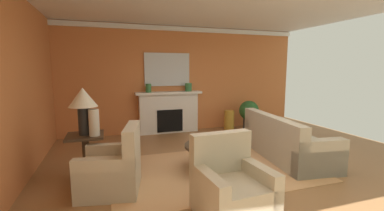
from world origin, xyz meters
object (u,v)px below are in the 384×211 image
at_px(armchair_facing_fireplace, 231,190).
at_px(side_table, 86,153).
at_px(potted_plant, 249,112).
at_px(vase_mantel_right, 188,87).
at_px(armchair_near_window, 113,170).
at_px(vase_tall_corner, 229,120).
at_px(table_lamp, 83,102).
at_px(mantel_mirror, 167,70).
at_px(vase_mantel_left, 148,88).
at_px(vase_on_side_table, 94,123).
at_px(fireplace, 169,113).
at_px(sofa, 285,143).
at_px(coffee_table, 213,151).

distance_m(armchair_facing_fireplace, side_table, 2.45).
distance_m(side_table, potted_plant, 4.75).
xyz_separation_m(armchair_facing_fireplace, vase_mantel_right, (0.80, 4.18, 0.93)).
distance_m(armchair_near_window, vase_tall_corner, 4.32).
xyz_separation_m(armchair_facing_fireplace, table_lamp, (-1.71, 1.75, 0.92)).
relative_size(mantel_mirror, vase_tall_corner, 2.18).
distance_m(vase_mantel_left, vase_on_side_table, 2.87).
bearing_deg(potted_plant, fireplace, 171.23).
bearing_deg(sofa, vase_on_side_table, 177.81).
bearing_deg(vase_tall_corner, sofa, -90.18).
relative_size(armchair_facing_fireplace, vase_on_side_table, 2.27).
height_order(mantel_mirror, side_table, mantel_mirror).
xyz_separation_m(armchair_near_window, table_lamp, (-0.39, 0.66, 0.92)).
bearing_deg(armchair_facing_fireplace, vase_on_side_table, 133.85).
bearing_deg(sofa, potted_plant, 75.70).
bearing_deg(table_lamp, armchair_facing_fireplace, -45.56).
distance_m(armchair_near_window, armchair_facing_fireplace, 1.71).
xyz_separation_m(sofa, vase_mantel_left, (-2.23, 2.69, 0.95)).
bearing_deg(vase_mantel_left, fireplace, 5.12).
relative_size(armchair_facing_fireplace, potted_plant, 1.14).
bearing_deg(vase_mantel_right, mantel_mirror, 162.82).
xyz_separation_m(side_table, vase_tall_corner, (3.65, 2.18, -0.11)).
bearing_deg(table_lamp, vase_mantel_right, 44.13).
relative_size(sofa, potted_plant, 2.64).
bearing_deg(coffee_table, armchair_near_window, -170.62).
bearing_deg(vase_mantel_left, coffee_table, -76.93).
relative_size(table_lamp, vase_on_side_table, 1.79).
distance_m(fireplace, side_table, 3.17).
bearing_deg(side_table, sofa, -3.98).
bearing_deg(fireplace, side_table, -128.27).
bearing_deg(fireplace, vase_mantel_left, -174.88).
height_order(side_table, table_lamp, table_lamp).
distance_m(mantel_mirror, vase_mantel_left, 0.75).
relative_size(sofa, side_table, 3.13).
height_order(mantel_mirror, vase_tall_corner, mantel_mirror).
height_order(armchair_facing_fireplace, potted_plant, armchair_facing_fireplace).
bearing_deg(side_table, mantel_mirror, 53.05).
bearing_deg(fireplace, armchair_near_window, -116.48).
distance_m(mantel_mirror, armchair_near_window, 3.89).
bearing_deg(vase_mantel_left, armchair_facing_fireplace, -85.86).
relative_size(coffee_table, vase_mantel_right, 4.50).
distance_m(fireplace, coffee_table, 2.87).
distance_m(mantel_mirror, vase_mantel_right, 0.75).
bearing_deg(sofa, vase_tall_corner, 89.82).
height_order(mantel_mirror, armchair_near_window, mantel_mirror).
relative_size(mantel_mirror, potted_plant, 1.50).
height_order(armchair_near_window, potted_plant, armchair_near_window).
xyz_separation_m(mantel_mirror, sofa, (1.68, -2.86, -1.43)).
bearing_deg(potted_plant, armchair_facing_fireplace, -123.20).
distance_m(sofa, vase_tall_corner, 2.44).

